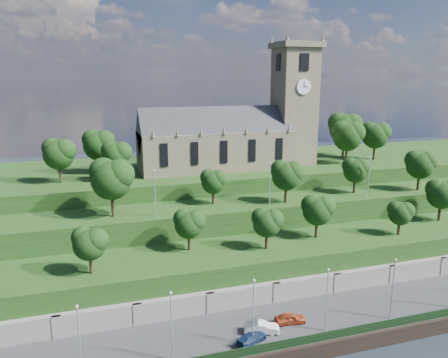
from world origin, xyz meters
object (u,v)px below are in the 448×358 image
object	(u,v)px
car_left	(290,318)
car_right	(252,338)
car_middle	(262,327)
church	(237,132)

from	to	relation	value
car_left	car_right	bearing A→B (deg)	118.66
car_left	car_middle	size ratio (longest dim) A/B	0.92
car_left	car_right	xyz separation A→B (m)	(-6.49, -2.54, -0.09)
car_right	car_middle	bearing A→B (deg)	-76.24
church	car_right	size ratio (longest dim) A/B	8.96
car_middle	car_right	size ratio (longest dim) A/B	1.05
church	car_middle	world-z (taller)	church
car_right	church	bearing A→B (deg)	-40.78
church	car_middle	distance (m)	47.18
church	car_middle	size ratio (longest dim) A/B	8.50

